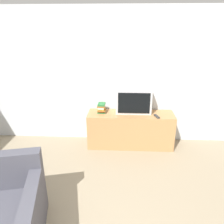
# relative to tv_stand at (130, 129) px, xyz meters

# --- Properties ---
(wall_back) EXTENTS (9.00, 0.06, 2.60)m
(wall_back) POSITION_rel_tv_stand_xyz_m (-0.57, 0.30, 0.96)
(wall_back) COLOR silver
(wall_back) RESTS_ON ground_plane
(tv_stand) EXTENTS (1.65, 0.50, 0.67)m
(tv_stand) POSITION_rel_tv_stand_xyz_m (0.00, 0.00, 0.00)
(tv_stand) COLOR tan
(tv_stand) RESTS_ON ground_plane
(television) EXTENTS (0.67, 0.32, 0.47)m
(television) POSITION_rel_tv_stand_xyz_m (0.05, 0.09, 0.57)
(television) COLOR silver
(television) RESTS_ON tv_stand
(book_stack) EXTENTS (0.17, 0.23, 0.18)m
(book_stack) POSITION_rel_tv_stand_xyz_m (-0.57, 0.05, 0.43)
(book_stack) COLOR #2D753D
(book_stack) RESTS_ON tv_stand
(remote_on_stand) EXTENTS (0.10, 0.18, 0.02)m
(remote_on_stand) POSITION_rel_tv_stand_xyz_m (0.47, -0.14, 0.35)
(remote_on_stand) COLOR #2D2D2D
(remote_on_stand) RESTS_ON tv_stand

